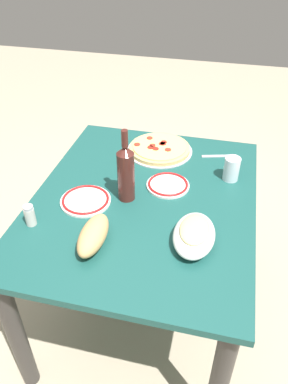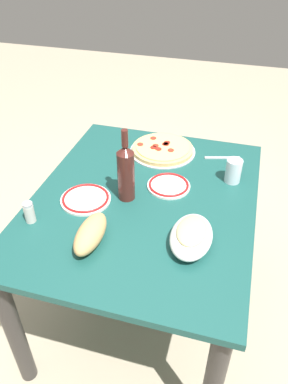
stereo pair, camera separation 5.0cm
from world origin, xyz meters
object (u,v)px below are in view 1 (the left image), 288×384
Objects in this scene: dining_table at (144,220)px; side_plate_near at (168,185)px; baked_pasta_dish at (194,234)px; bread_loaf at (93,235)px; pepperoni_pizza at (160,149)px; wine_bottle at (126,172)px; water_glass at (232,169)px; side_plate_far at (86,200)px; spice_shaker at (30,215)px.

side_plate_near reaches higher than dining_table.
baked_pasta_dish is 1.10× the size of bread_loaf.
side_plate_near is at bearing -38.79° from dining_table.
pepperoni_pizza is 0.64m from baked_pasta_dish.
wine_bottle is 2.93× the size of water_glass.
pepperoni_pizza is 1.56× the size of side_plate_far.
side_plate_near is at bearing -25.72° from bread_loaf.
side_plate_near is (0.12, -0.15, -0.12)m from wine_bottle.
water_glass reaches higher than baked_pasta_dish.
pepperoni_pizza is at bearing -24.74° from side_plate_far.
dining_table is 0.41m from pepperoni_pizza.
side_plate_near is 0.90× the size of side_plate_far.
pepperoni_pizza is 1.35× the size of baked_pasta_dish.
wine_bottle reaches higher than water_glass.
pepperoni_pizza is 1.48× the size of bread_loaf.
bread_loaf is 0.27m from spice_shaker.
baked_pasta_dish reaches higher than side_plate_far.
baked_pasta_dish is at bearing -131.97° from dining_table.
pepperoni_pizza is at bearing -8.19° from wine_bottle.
side_plate_near is (0.10, -0.08, 0.13)m from dining_table.
baked_pasta_dish is 1.16× the size of side_plate_far.
wine_bottle is 0.23m from side_plate_near.
wine_bottle is at bearing 57.43° from baked_pasta_dish.
pepperoni_pizza is 3.71× the size of spice_shaker.
side_plate_far is at bearing 110.02° from dining_table.
side_plate_near is at bearing 26.01° from baked_pasta_dish.
bread_loaf reaches higher than side_plate_far.
side_plate_near is 0.36m from side_plate_far.
water_glass is (0.43, -0.11, 0.01)m from baked_pasta_dish.
side_plate_near is at bearing -161.20° from pepperoni_pizza.
side_plate_near is (-0.12, 0.26, -0.05)m from water_glass.
dining_table is at bearing 48.03° from baked_pasta_dish.
pepperoni_pizza is at bearing 18.80° from side_plate_near.
spice_shaker reaches higher than side_plate_near.
baked_pasta_dish is (-0.59, -0.25, 0.03)m from pepperoni_pizza.
spice_shaker is (-0.18, 0.15, 0.03)m from side_plate_far.
baked_pasta_dish reaches higher than dining_table.
wine_bottle is 0.48m from water_glass.
spice_shaker is at bearing 128.01° from wine_bottle.
water_glass is 0.49× the size of bread_loaf.
side_plate_near is at bearing -59.12° from side_plate_far.
side_plate_far is 0.95× the size of bread_loaf.
pepperoni_pizza is (0.38, 0.01, 0.14)m from dining_table.
side_plate_far is at bearing 118.23° from water_glass.
baked_pasta_dish reaches higher than side_plate_near.
baked_pasta_dish is 0.37m from wine_bottle.
spice_shaker is at bearing 127.96° from side_plate_near.
dining_table is at bearing -76.91° from wine_bottle.
side_plate_far is (-0.08, 0.23, 0.13)m from dining_table.
side_plate_far is (-0.30, 0.57, -0.05)m from water_glass.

